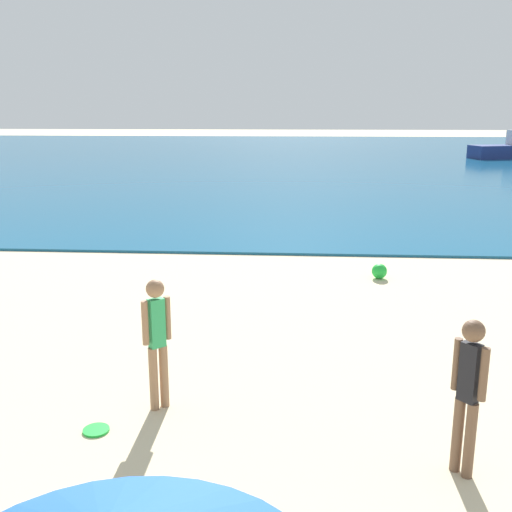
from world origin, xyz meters
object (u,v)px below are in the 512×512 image
person_standing (157,337)px  person_distant (468,389)px  frisbee (96,430)px  beach_ball (379,271)px

person_standing → person_distant: bearing=119.4°
frisbee → beach_ball: size_ratio=0.92×
beach_ball → frisbee: bearing=-121.8°
person_standing → person_distant: same height
person_distant → beach_ball: 6.62m
person_distant → beach_ball: (0.12, 6.58, -0.71)m
person_distant → person_standing: bearing=30.7°
person_standing → frisbee: person_standing is taller
frisbee → person_standing: bearing=44.6°
beach_ball → person_distant: bearing=-91.0°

